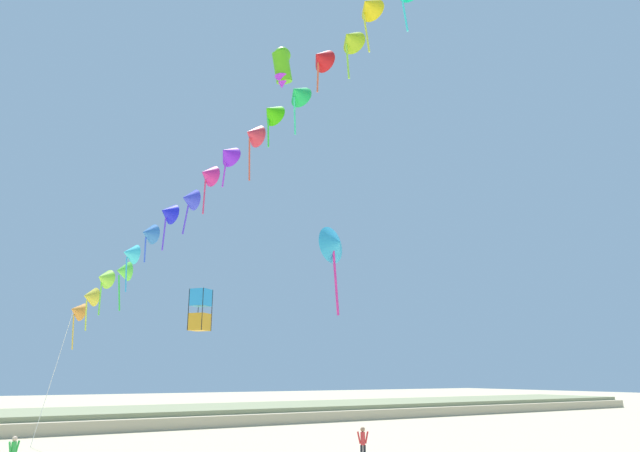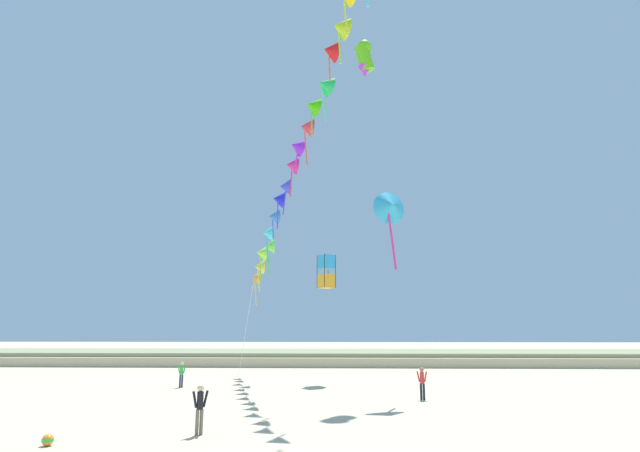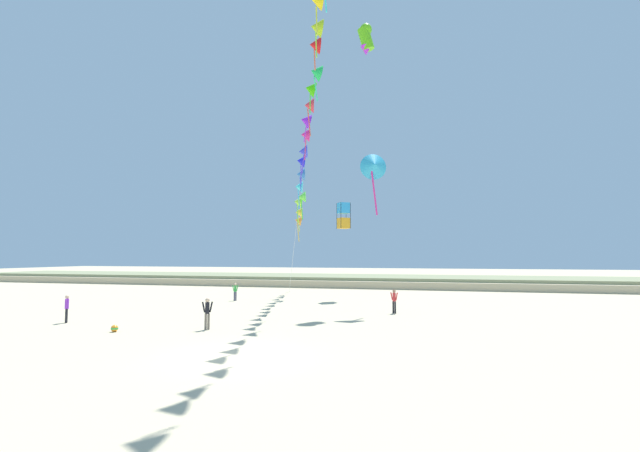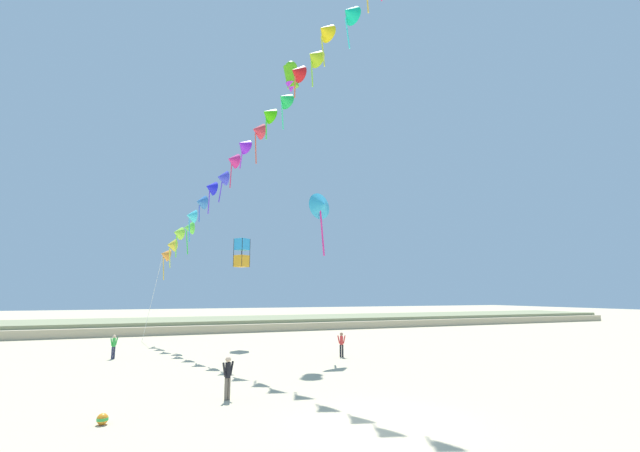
{
  "view_description": "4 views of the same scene",
  "coord_description": "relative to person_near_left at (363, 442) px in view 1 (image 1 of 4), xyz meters",
  "views": [
    {
      "loc": [
        -11.57,
        -8.91,
        4.03
      ],
      "look_at": [
        -1.13,
        8.08,
        9.23
      ],
      "focal_mm": 32.0,
      "sensor_mm": 36.0,
      "label": 1
    },
    {
      "loc": [
        0.73,
        -13.02,
        3.67
      ],
      "look_at": [
        -0.2,
        10.92,
        8.56
      ],
      "focal_mm": 28.0,
      "sensor_mm": 36.0,
      "label": 2
    },
    {
      "loc": [
        7.4,
        -15.73,
        3.96
      ],
      "look_at": [
        0.19,
        12.49,
        5.98
      ],
      "focal_mm": 24.0,
      "sensor_mm": 36.0,
      "label": 3
    },
    {
      "loc": [
        -7.47,
        -12.84,
        4.19
      ],
      "look_at": [
        1.54,
        9.52,
        8.04
      ],
      "focal_mm": 24.0,
      "sensor_mm": 36.0,
      "label": 4
    }
  ],
  "objects": [
    {
      "name": "large_kite_mid_trail",
      "position": [
        -5.21,
        8.55,
        6.69
      ],
      "size": [
        1.37,
        1.37,
        2.38
      ],
      "color": "gold"
    },
    {
      "name": "large_kite_high_solo",
      "position": [
        -1.33,
        0.2,
        9.41
      ],
      "size": [
        2.06,
        1.37,
        4.54
      ],
      "color": "#2FA8D7"
    },
    {
      "name": "kite_banner_string",
      "position": [
        -6.2,
        0.21,
        14.23
      ],
      "size": [
        12.03,
        28.71,
        23.53
      ],
      "color": "orange"
    },
    {
      "name": "large_kite_low_lead",
      "position": [
        -2.41,
        4.28,
        21.07
      ],
      "size": [
        1.67,
        1.43,
        2.7
      ],
      "color": "#5AC518"
    },
    {
      "name": "person_near_left",
      "position": [
        0.0,
        0.0,
        0.0
      ],
      "size": [
        0.56,
        0.28,
        1.63
      ],
      "color": "black",
      "rests_on": "ground"
    },
    {
      "name": "dune_ridge",
      "position": [
        -5.01,
        27.33,
        -0.32
      ],
      "size": [
        120.0,
        13.46,
        1.26
      ],
      "color": "#BFAE8B",
      "rests_on": "ground"
    }
  ]
}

